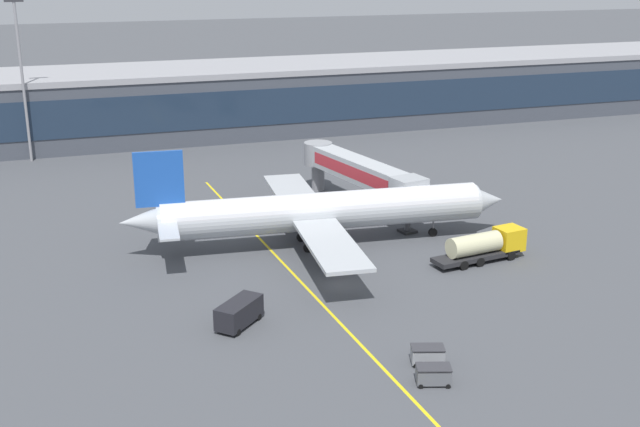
{
  "coord_description": "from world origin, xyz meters",
  "views": [
    {
      "loc": [
        -26.06,
        -69.34,
        31.29
      ],
      "look_at": [
        1.08,
        9.39,
        4.5
      ],
      "focal_mm": 45.08,
      "sensor_mm": 36.0,
      "label": 1
    }
  ],
  "objects": [
    {
      "name": "apron_lead_in_line",
      "position": [
        -3.51,
        2.0,
        0.0
      ],
      "size": [
        3.57,
        79.95,
        0.01
      ],
      "primitive_type": "cube",
      "rotation": [
        0.0,
        0.0,
        0.04
      ],
      "color": "yellow",
      "rests_on": "ground_plane"
    },
    {
      "name": "crew_van",
      "position": [
        -11.79,
        -5.86,
        1.31
      ],
      "size": [
        5.05,
        4.99,
        2.3
      ],
      "color": "black",
      "rests_on": "ground_plane"
    },
    {
      "name": "fuel_tanker",
      "position": [
        16.94,
        1.18,
        1.75
      ],
      "size": [
        11.04,
        3.94,
        3.25
      ],
      "color": "#232326",
      "rests_on": "ground_plane"
    },
    {
      "name": "baggage_cart_0",
      "position": [
        -0.06,
        -20.55,
        0.78
      ],
      "size": [
        3.0,
        2.3,
        1.48
      ],
      "color": "#595B60",
      "rests_on": "ground_plane"
    },
    {
      "name": "apron_light_mast_0",
      "position": [
        -29.03,
        63.57,
        14.75
      ],
      "size": [
        2.8,
        0.5,
        25.46
      ],
      "color": "gray",
      "rests_on": "ground_plane"
    },
    {
      "name": "ground_plane",
      "position": [
        0.0,
        0.0,
        0.0
      ],
      "size": [
        700.0,
        700.0,
        0.0
      ],
      "primitive_type": "plane",
      "color": "#47494F"
    },
    {
      "name": "main_airliner",
      "position": [
        1.88,
        11.42,
        4.08
      ],
      "size": [
        44.11,
        35.03,
        11.89
      ],
      "color": "#B2B7BC",
      "rests_on": "ground_plane"
    },
    {
      "name": "jet_bridge",
      "position": [
        10.9,
        23.36,
        5.08
      ],
      "size": [
        8.17,
        24.53,
        6.77
      ],
      "color": "#B2B7BC",
      "rests_on": "ground_plane"
    },
    {
      "name": "terminal_building",
      "position": [
        18.81,
        75.53,
        6.13
      ],
      "size": [
        197.42,
        21.92,
        12.22
      ],
      "color": "#424751",
      "rests_on": "ground_plane"
    },
    {
      "name": "baggage_cart_1",
      "position": [
        0.94,
        -17.51,
        0.78
      ],
      "size": [
        3.0,
        2.3,
        1.48
      ],
      "color": "gray",
      "rests_on": "ground_plane"
    }
  ]
}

